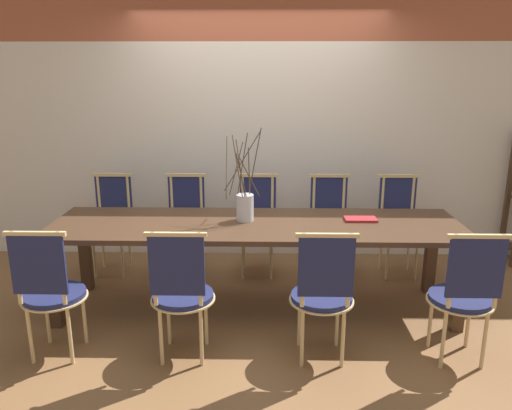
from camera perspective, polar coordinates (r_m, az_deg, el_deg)
The scene contains 14 objects.
ground_plane at distance 4.30m, azimuth 0.00°, elevation -11.59°, with size 16.00×16.00×0.00m, color brown.
wall_rear at distance 5.15m, azimuth 0.30°, elevation 11.48°, with size 12.00×0.06×3.20m.
dining_table at distance 4.04m, azimuth 0.00°, elevation -3.15°, with size 3.30×0.90×0.74m.
chair_near_leftend at distance 3.67m, azimuth -22.45°, elevation -8.88°, with size 0.44×0.44×0.96m.
chair_near_left at distance 3.42m, azimuth -8.52°, elevation -9.62°, with size 0.44×0.44×0.96m.
chair_near_center at distance 3.40m, azimuth 7.63°, elevation -9.78°, with size 0.44×0.44×0.96m.
chair_near_right at distance 3.62m, azimuth 22.69°, elevation -9.24°, with size 0.44×0.44×0.96m.
chair_far_leftend at distance 5.05m, azimuth -16.17°, elevation -1.79°, with size 0.44×0.44×0.96m.
chair_far_left at distance 4.89m, azimuth -8.08°, elevation -1.89°, with size 0.44×0.44×0.96m.
chair_far_center at distance 4.82m, azimuth 0.14°, elevation -1.96°, with size 0.44×0.44×0.96m.
chair_far_right at distance 4.86m, azimuth 8.39°, elevation -1.99°, with size 0.44×0.44×0.96m.
chair_far_rightend at distance 4.99m, azimuth 16.04°, elevation -1.98°, with size 0.44×0.44×0.96m.
vase_centerpiece at distance 4.05m, azimuth -1.29°, elevation -0.00°, with size 0.32×0.33×0.76m.
book_stack at distance 4.17m, azimuth 11.86°, elevation -1.60°, with size 0.26×0.14×0.02m.
Camera 1 is at (0.08, -3.83, 1.94)m, focal length 35.00 mm.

